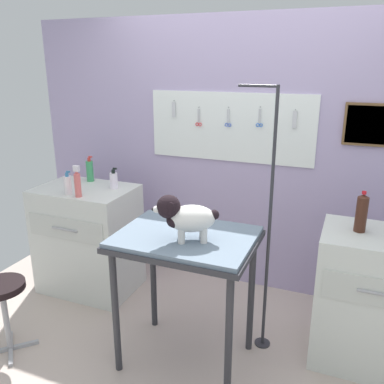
# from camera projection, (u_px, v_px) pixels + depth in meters

# --- Properties ---
(ground) EXTENTS (4.40, 4.00, 0.04)m
(ground) POSITION_uv_depth(u_px,v_px,m) (190.00, 375.00, 2.68)
(ground) COLOR #C1AEA2
(rear_wall_panel) EXTENTS (4.00, 0.09, 2.30)m
(rear_wall_panel) POSITION_uv_depth(u_px,v_px,m) (247.00, 158.00, 3.45)
(rear_wall_panel) COLOR #AB9AC3
(rear_wall_panel) RESTS_ON ground
(grooming_table) EXTENTS (0.86, 0.64, 0.92)m
(grooming_table) POSITION_uv_depth(u_px,v_px,m) (186.00, 250.00, 2.55)
(grooming_table) COLOR #2D2D33
(grooming_table) RESTS_ON ground
(grooming_arm) EXTENTS (0.29, 0.11, 1.81)m
(grooming_arm) POSITION_uv_depth(u_px,v_px,m) (268.00, 235.00, 2.69)
(grooming_arm) COLOR #2D2D33
(grooming_arm) RESTS_ON ground
(dog) EXTENTS (0.38, 0.28, 0.28)m
(dog) POSITION_uv_depth(u_px,v_px,m) (185.00, 216.00, 2.40)
(dog) COLOR white
(dog) RESTS_ON grooming_table
(counter_left) EXTENTS (0.80, 0.58, 0.93)m
(counter_left) POSITION_uv_depth(u_px,v_px,m) (89.00, 239.00, 3.55)
(counter_left) COLOR silver
(counter_left) RESTS_ON ground
(cabinet_right) EXTENTS (0.68, 0.54, 0.91)m
(cabinet_right) POSITION_uv_depth(u_px,v_px,m) (371.00, 299.00, 2.66)
(cabinet_right) COLOR silver
(cabinet_right) RESTS_ON ground
(stool) EXTENTS (0.31, 0.31, 0.53)m
(stool) POSITION_uv_depth(u_px,v_px,m) (3.00, 297.00, 2.75)
(stool) COLOR #9E9EA3
(stool) RESTS_ON ground
(detangler_spray) EXTENTS (0.07, 0.06, 0.18)m
(detangler_spray) POSITION_uv_depth(u_px,v_px,m) (114.00, 180.00, 3.38)
(detangler_spray) COLOR white
(detangler_spray) RESTS_ON counter_left
(spray_bottle_tall) EXTENTS (0.06, 0.06, 0.19)m
(spray_bottle_tall) POSITION_uv_depth(u_px,v_px,m) (68.00, 185.00, 3.23)
(spray_bottle_tall) COLOR white
(spray_bottle_tall) RESTS_ON counter_left
(conditioner_bottle) EXTENTS (0.05, 0.05, 0.25)m
(conditioner_bottle) POSITION_uv_depth(u_px,v_px,m) (78.00, 183.00, 3.16)
(conditioner_bottle) COLOR #D76463
(conditioner_bottle) RESTS_ON counter_left
(pump_bottle_white) EXTENTS (0.06, 0.06, 0.23)m
(pump_bottle_white) POSITION_uv_depth(u_px,v_px,m) (90.00, 171.00, 3.58)
(pump_bottle_white) COLOR #3A955B
(pump_bottle_white) RESTS_ON counter_left
(soda_bottle) EXTENTS (0.07, 0.07, 0.26)m
(soda_bottle) POSITION_uv_depth(u_px,v_px,m) (361.00, 213.00, 2.54)
(soda_bottle) COLOR #402116
(soda_bottle) RESTS_ON cabinet_right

